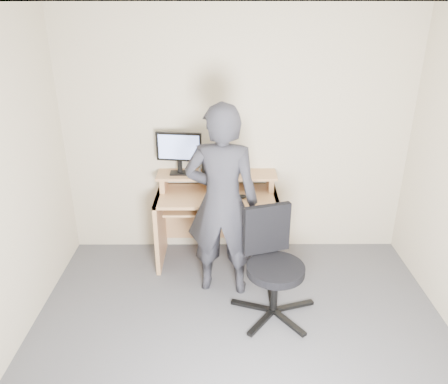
{
  "coord_description": "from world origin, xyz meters",
  "views": [
    {
      "loc": [
        -0.14,
        -2.49,
        2.51
      ],
      "look_at": [
        -0.13,
        1.05,
        0.95
      ],
      "focal_mm": 35.0,
      "sensor_mm": 36.0,
      "label": 1
    }
  ],
  "objects_px": {
    "desk": "(217,209)",
    "monitor": "(179,149)",
    "office_chair": "(272,260)",
    "person": "(222,202)"
  },
  "relations": [
    {
      "from": "monitor",
      "to": "person",
      "type": "distance_m",
      "value": 0.81
    },
    {
      "from": "desk",
      "to": "person",
      "type": "xyz_separation_m",
      "value": [
        0.05,
        -0.56,
        0.34
      ]
    },
    {
      "from": "monitor",
      "to": "office_chair",
      "type": "distance_m",
      "value": 1.44
    },
    {
      "from": "office_chair",
      "to": "monitor",
      "type": "bearing_deg",
      "value": 113.8
    },
    {
      "from": "desk",
      "to": "person",
      "type": "bearing_deg",
      "value": -84.9
    },
    {
      "from": "desk",
      "to": "monitor",
      "type": "bearing_deg",
      "value": 169.52
    },
    {
      "from": "office_chair",
      "to": "person",
      "type": "height_order",
      "value": "person"
    },
    {
      "from": "monitor",
      "to": "office_chair",
      "type": "height_order",
      "value": "monitor"
    },
    {
      "from": "desk",
      "to": "office_chair",
      "type": "distance_m",
      "value": 1.01
    },
    {
      "from": "office_chair",
      "to": "desk",
      "type": "bearing_deg",
      "value": 100.48
    }
  ]
}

